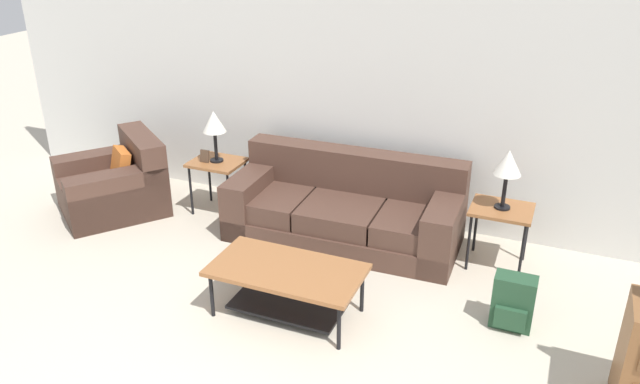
# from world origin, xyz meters

# --- Properties ---
(wall_back) EXTENTS (8.91, 0.06, 2.60)m
(wall_back) POSITION_xyz_m (0.00, 3.95, 1.30)
(wall_back) COLOR silver
(wall_back) RESTS_ON ground_plane
(couch) EXTENTS (2.25, 0.99, 0.82)m
(couch) POSITION_xyz_m (-0.10, 3.35, 0.29)
(couch) COLOR #4C3328
(couch) RESTS_ON ground_plane
(armchair) EXTENTS (1.37, 1.38, 0.80)m
(armchair) POSITION_xyz_m (-2.59, 3.00, 0.28)
(armchair) COLOR #4C3328
(armchair) RESTS_ON ground_plane
(coffee_table) EXTENTS (1.20, 0.64, 0.42)m
(coffee_table) POSITION_xyz_m (-0.07, 1.97, 0.32)
(coffee_table) COLOR #935B33
(coffee_table) RESTS_ON ground_plane
(side_table_left) EXTENTS (0.54, 0.45, 0.58)m
(side_table_left) POSITION_xyz_m (-1.55, 3.39, 0.51)
(side_table_left) COLOR #935B33
(side_table_left) RESTS_ON ground_plane
(side_table_right) EXTENTS (0.54, 0.45, 0.58)m
(side_table_right) POSITION_xyz_m (1.36, 3.39, 0.51)
(side_table_right) COLOR #935B33
(side_table_right) RESTS_ON ground_plane
(table_lamp_left) EXTENTS (0.24, 0.24, 0.54)m
(table_lamp_left) POSITION_xyz_m (-1.55, 3.39, 0.99)
(table_lamp_left) COLOR black
(table_lamp_left) RESTS_ON side_table_left
(table_lamp_right) EXTENTS (0.24, 0.24, 0.54)m
(table_lamp_right) POSITION_xyz_m (1.36, 3.39, 0.99)
(table_lamp_right) COLOR black
(table_lamp_right) RESTS_ON side_table_right
(backpack) EXTENTS (0.32, 0.26, 0.44)m
(backpack) POSITION_xyz_m (1.61, 2.49, 0.21)
(backpack) COLOR #23472D
(backpack) RESTS_ON ground_plane
(picture_frame) EXTENTS (0.10, 0.04, 0.13)m
(picture_frame) POSITION_xyz_m (-1.65, 3.32, 0.64)
(picture_frame) COLOR #4C3828
(picture_frame) RESTS_ON side_table_left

